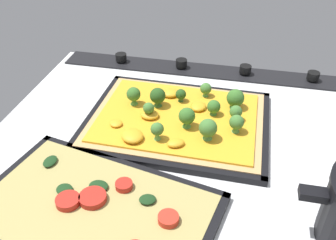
% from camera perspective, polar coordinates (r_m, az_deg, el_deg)
% --- Properties ---
extents(ground_plane, '(0.78, 0.68, 0.03)m').
position_cam_1_polar(ground_plane, '(0.69, 3.86, -5.48)').
color(ground_plane, silver).
extents(stove_control_panel, '(0.75, 0.07, 0.03)m').
position_cam_1_polar(stove_control_panel, '(0.93, 6.83, 7.57)').
color(stove_control_panel, black).
rests_on(stove_control_panel, ground_plane).
extents(baking_tray_front, '(0.36, 0.28, 0.01)m').
position_cam_1_polar(baking_tray_front, '(0.74, 1.41, -0.35)').
color(baking_tray_front, black).
rests_on(baking_tray_front, ground_plane).
extents(broccoli_pizza, '(0.34, 0.26, 0.05)m').
position_cam_1_polar(broccoli_pizza, '(0.73, 1.78, 0.50)').
color(broccoli_pizza, tan).
rests_on(broccoli_pizza, baking_tray_front).
extents(baking_tray_back, '(0.39, 0.29, 0.01)m').
position_cam_1_polar(baking_tray_back, '(0.58, -11.19, -13.62)').
color(baking_tray_back, black).
rests_on(baking_tray_back, ground_plane).
extents(veggie_pizza_back, '(0.37, 0.26, 0.02)m').
position_cam_1_polar(veggie_pizza_back, '(0.58, -11.10, -13.17)').
color(veggie_pizza_back, '#A19454').
rests_on(veggie_pizza_back, baking_tray_back).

